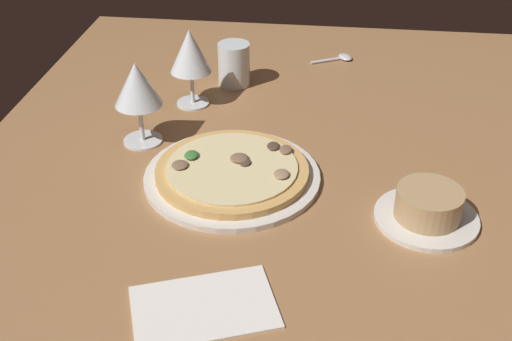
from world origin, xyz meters
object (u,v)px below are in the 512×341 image
at_px(paper_menu, 204,307).
at_px(spoon, 341,58).
at_px(pizza_main, 232,173).
at_px(wine_glass_far, 137,87).
at_px(ramekin_on_saucer, 428,208).
at_px(water_glass, 234,67).
at_px(wine_glass_near, 190,53).

relative_size(paper_menu, spoon, 1.82).
distance_m(pizza_main, wine_glass_far, 0.23).
height_order(wine_glass_far, spoon, wine_glass_far).
distance_m(ramekin_on_saucer, wine_glass_far, 0.52).
distance_m(wine_glass_far, water_glass, 0.29).
height_order(wine_glass_near, water_glass, wine_glass_near).
relative_size(pizza_main, spoon, 2.91).
bearing_deg(water_glass, paper_menu, 5.22).
bearing_deg(pizza_main, spoon, 161.49).
bearing_deg(paper_menu, wine_glass_far, -175.16).
bearing_deg(spoon, paper_menu, -11.42).
bearing_deg(wine_glass_near, ramekin_on_saucer, 52.22).
bearing_deg(wine_glass_far, water_glass, 153.20).
height_order(water_glass, spoon, water_glass).
bearing_deg(ramekin_on_saucer, paper_menu, -53.56).
xyz_separation_m(water_glass, paper_menu, (0.65, 0.06, -0.04)).
height_order(ramekin_on_saucer, paper_menu, ramekin_on_saucer).
relative_size(pizza_main, ramekin_on_saucer, 1.86).
bearing_deg(water_glass, wine_glass_near, -34.78).
bearing_deg(wine_glass_far, pizza_main, 60.59).
relative_size(ramekin_on_saucer, water_glass, 1.73).
relative_size(pizza_main, wine_glass_far, 1.89).
distance_m(wine_glass_near, spoon, 0.40).
bearing_deg(pizza_main, ramekin_on_saucer, 76.52).
relative_size(ramekin_on_saucer, paper_menu, 0.86).
distance_m(wine_glass_near, water_glass, 0.14).
distance_m(paper_menu, spoon, 0.82).
height_order(pizza_main, water_glass, water_glass).
bearing_deg(pizza_main, water_glass, -171.92).
xyz_separation_m(pizza_main, ramekin_on_saucer, (0.07, 0.31, 0.01)).
distance_m(pizza_main, spoon, 0.54).
height_order(wine_glass_far, water_glass, wine_glass_far).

